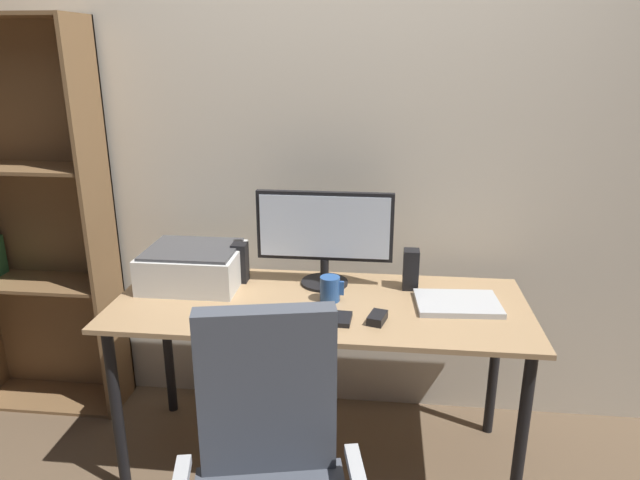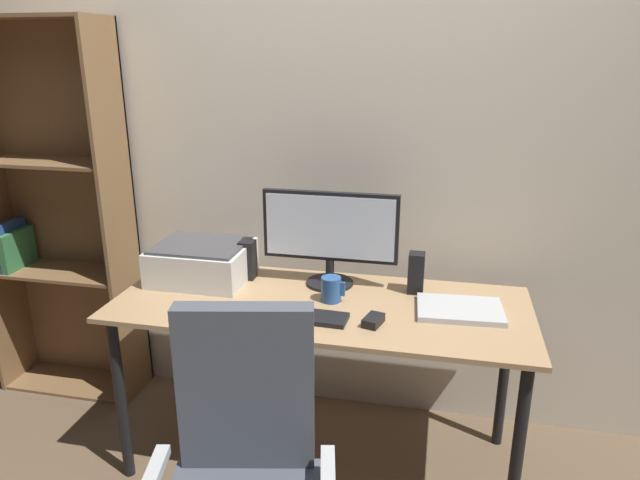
{
  "view_description": "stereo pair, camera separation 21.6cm",
  "coord_description": "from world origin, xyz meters",
  "px_view_note": "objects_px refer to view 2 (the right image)",
  "views": [
    {
      "loc": [
        0.23,
        -2.07,
        1.69
      ],
      "look_at": [
        0.0,
        -0.03,
        1.01
      ],
      "focal_mm": 32.19,
      "sensor_mm": 36.0,
      "label": 1
    },
    {
      "loc": [
        0.44,
        -2.03,
        1.69
      ],
      "look_at": [
        0.0,
        -0.03,
        1.01
      ],
      "focal_mm": 32.19,
      "sensor_mm": 36.0,
      "label": 2
    }
  ],
  "objects_px": {
    "monitor": "(330,232)",
    "speaker_left": "(248,260)",
    "printer": "(202,261)",
    "desk": "(320,322)",
    "mouse": "(373,321)",
    "coffee_mug": "(331,289)",
    "bookshelf": "(56,219)",
    "laptop": "(460,309)",
    "keyboard": "(309,316)",
    "speaker_right": "(416,273)"
  },
  "relations": [
    {
      "from": "monitor",
      "to": "coffee_mug",
      "type": "relative_size",
      "value": 5.66
    },
    {
      "from": "monitor",
      "to": "desk",
      "type": "bearing_deg",
      "value": -89.7
    },
    {
      "from": "speaker_left",
      "to": "bookshelf",
      "type": "xyz_separation_m",
      "value": [
        -1.04,
        0.15,
        0.08
      ]
    },
    {
      "from": "desk",
      "to": "bookshelf",
      "type": "distance_m",
      "value": 1.46
    },
    {
      "from": "bookshelf",
      "to": "laptop",
      "type": "bearing_deg",
      "value": -9.01
    },
    {
      "from": "coffee_mug",
      "to": "bookshelf",
      "type": "relative_size",
      "value": 0.05
    },
    {
      "from": "coffee_mug",
      "to": "speaker_left",
      "type": "relative_size",
      "value": 0.59
    },
    {
      "from": "monitor",
      "to": "mouse",
      "type": "relative_size",
      "value": 5.92
    },
    {
      "from": "speaker_left",
      "to": "desk",
      "type": "bearing_deg",
      "value": -26.46
    },
    {
      "from": "mouse",
      "to": "speaker_right",
      "type": "bearing_deg",
      "value": 83.62
    },
    {
      "from": "printer",
      "to": "mouse",
      "type": "bearing_deg",
      "value": -19.75
    },
    {
      "from": "mouse",
      "to": "printer",
      "type": "relative_size",
      "value": 0.24
    },
    {
      "from": "speaker_left",
      "to": "speaker_right",
      "type": "relative_size",
      "value": 1.0
    },
    {
      "from": "desk",
      "to": "coffee_mug",
      "type": "relative_size",
      "value": 16.33
    },
    {
      "from": "coffee_mug",
      "to": "laptop",
      "type": "height_order",
      "value": "coffee_mug"
    },
    {
      "from": "keyboard",
      "to": "speaker_left",
      "type": "relative_size",
      "value": 1.71
    },
    {
      "from": "speaker_left",
      "to": "laptop",
      "type": "bearing_deg",
      "value": -9.83
    },
    {
      "from": "monitor",
      "to": "laptop",
      "type": "distance_m",
      "value": 0.61
    },
    {
      "from": "laptop",
      "to": "bookshelf",
      "type": "xyz_separation_m",
      "value": [
        -1.94,
        0.31,
        0.15
      ]
    },
    {
      "from": "coffee_mug",
      "to": "speaker_left",
      "type": "bearing_deg",
      "value": 158.41
    },
    {
      "from": "monitor",
      "to": "mouse",
      "type": "distance_m",
      "value": 0.46
    },
    {
      "from": "printer",
      "to": "monitor",
      "type": "bearing_deg",
      "value": 5.99
    },
    {
      "from": "speaker_left",
      "to": "mouse",
      "type": "bearing_deg",
      "value": -29.17
    },
    {
      "from": "printer",
      "to": "coffee_mug",
      "type": "bearing_deg",
      "value": -10.46
    },
    {
      "from": "keyboard",
      "to": "mouse",
      "type": "distance_m",
      "value": 0.24
    },
    {
      "from": "monitor",
      "to": "bookshelf",
      "type": "relative_size",
      "value": 0.31
    },
    {
      "from": "keyboard",
      "to": "laptop",
      "type": "relative_size",
      "value": 0.91
    },
    {
      "from": "desk",
      "to": "monitor",
      "type": "relative_size",
      "value": 2.89
    },
    {
      "from": "desk",
      "to": "coffee_mug",
      "type": "distance_m",
      "value": 0.14
    },
    {
      "from": "monitor",
      "to": "bookshelf",
      "type": "height_order",
      "value": "bookshelf"
    },
    {
      "from": "laptop",
      "to": "bookshelf",
      "type": "distance_m",
      "value": 1.97
    },
    {
      "from": "coffee_mug",
      "to": "bookshelf",
      "type": "height_order",
      "value": "bookshelf"
    },
    {
      "from": "mouse",
      "to": "keyboard",
      "type": "bearing_deg",
      "value": -163.9
    },
    {
      "from": "monitor",
      "to": "bookshelf",
      "type": "xyz_separation_m",
      "value": [
        -1.4,
        0.14,
        -0.07
      ]
    },
    {
      "from": "desk",
      "to": "speaker_right",
      "type": "bearing_deg",
      "value": 26.59
    },
    {
      "from": "monitor",
      "to": "speaker_left",
      "type": "distance_m",
      "value": 0.39
    },
    {
      "from": "mouse",
      "to": "speaker_left",
      "type": "height_order",
      "value": "speaker_left"
    },
    {
      "from": "bookshelf",
      "to": "keyboard",
      "type": "bearing_deg",
      "value": -19.27
    },
    {
      "from": "desk",
      "to": "speaker_right",
      "type": "xyz_separation_m",
      "value": [
        0.36,
        0.18,
        0.17
      ]
    },
    {
      "from": "coffee_mug",
      "to": "speaker_right",
      "type": "relative_size",
      "value": 0.59
    },
    {
      "from": "coffee_mug",
      "to": "bookshelf",
      "type": "distance_m",
      "value": 1.48
    },
    {
      "from": "speaker_left",
      "to": "printer",
      "type": "distance_m",
      "value": 0.2
    },
    {
      "from": "desk",
      "to": "monitor",
      "type": "xyz_separation_m",
      "value": [
        -0.0,
        0.19,
        0.32
      ]
    },
    {
      "from": "monitor",
      "to": "laptop",
      "type": "height_order",
      "value": "monitor"
    },
    {
      "from": "mouse",
      "to": "coffee_mug",
      "type": "xyz_separation_m",
      "value": [
        -0.19,
        0.17,
        0.03
      ]
    },
    {
      "from": "bookshelf",
      "to": "speaker_right",
      "type": "bearing_deg",
      "value": -4.91
    },
    {
      "from": "mouse",
      "to": "speaker_right",
      "type": "height_order",
      "value": "speaker_right"
    },
    {
      "from": "coffee_mug",
      "to": "keyboard",
      "type": "bearing_deg",
      "value": -106.09
    },
    {
      "from": "keyboard",
      "to": "bookshelf",
      "type": "xyz_separation_m",
      "value": [
        -1.39,
        0.49,
        0.15
      ]
    },
    {
      "from": "keyboard",
      "to": "mouse",
      "type": "bearing_deg",
      "value": 3.57
    }
  ]
}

